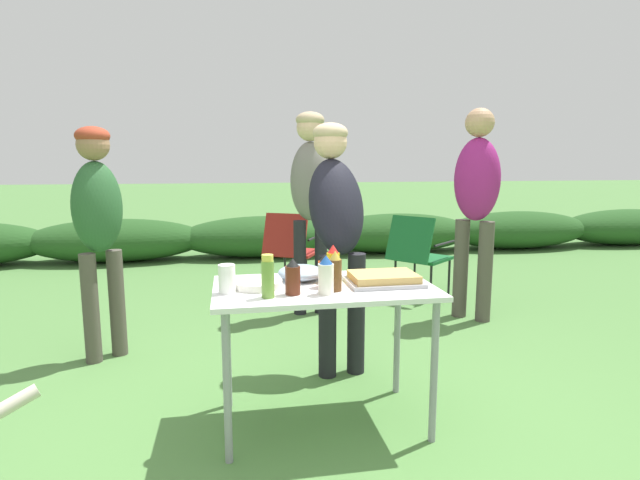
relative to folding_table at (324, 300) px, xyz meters
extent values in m
plane|color=#4C7A3D|center=(0.00, 0.00, -0.66)|extent=(60.00, 60.00, 0.00)
ellipsoid|color=#234C1E|center=(-2.00, 4.72, -0.37)|extent=(2.40, 0.90, 0.58)
ellipsoid|color=#234C1E|center=(0.00, 4.72, -0.37)|extent=(2.40, 0.90, 0.58)
ellipsoid|color=#234C1E|center=(2.00, 4.72, -0.37)|extent=(2.40, 0.90, 0.58)
ellipsoid|color=#234C1E|center=(4.00, 4.72, -0.37)|extent=(2.40, 0.90, 0.58)
ellipsoid|color=#234C1E|center=(6.00, 4.72, -0.37)|extent=(2.40, 0.90, 0.58)
cube|color=white|center=(0.00, 0.00, 0.06)|extent=(1.10, 0.64, 0.02)
cylinder|color=gray|center=(-0.49, -0.27, -0.31)|extent=(0.04, 0.04, 0.71)
cylinder|color=gray|center=(0.49, -0.27, -0.31)|extent=(0.04, 0.04, 0.71)
cylinder|color=gray|center=(-0.49, 0.27, -0.31)|extent=(0.04, 0.04, 0.71)
cylinder|color=gray|center=(0.49, 0.27, -0.31)|extent=(0.04, 0.04, 0.71)
cube|color=#9E9EA3|center=(0.31, -0.02, 0.09)|extent=(0.37, 0.28, 0.02)
cube|color=tan|center=(0.31, -0.02, 0.11)|extent=(0.33, 0.24, 0.04)
cylinder|color=white|center=(-0.33, 0.03, 0.09)|extent=(0.25, 0.25, 0.04)
ellipsoid|color=#99B2CC|center=(-0.10, 0.14, 0.12)|extent=(0.24, 0.24, 0.08)
cylinder|color=white|center=(-0.48, -0.06, 0.15)|extent=(0.08, 0.08, 0.14)
cylinder|color=brown|center=(0.03, -0.11, 0.15)|extent=(0.06, 0.06, 0.15)
cone|color=gold|center=(0.03, -0.11, 0.25)|extent=(0.05, 0.05, 0.04)
cylinder|color=#CC4214|center=(0.00, -0.03, 0.14)|extent=(0.07, 0.07, 0.13)
cone|color=black|center=(0.00, -0.03, 0.23)|extent=(0.06, 0.06, 0.04)
cylinder|color=olive|center=(-0.29, -0.18, 0.16)|extent=(0.06, 0.06, 0.17)
cylinder|color=#D1CC47|center=(-0.29, -0.18, 0.26)|extent=(0.05, 0.05, 0.03)
cylinder|color=silver|center=(-0.02, -0.16, 0.15)|extent=(0.07, 0.07, 0.15)
cone|color=#194793|center=(-0.02, -0.16, 0.24)|extent=(0.06, 0.06, 0.04)
cylinder|color=yellow|center=(0.06, 0.06, 0.15)|extent=(0.07, 0.07, 0.15)
cone|color=red|center=(0.06, 0.06, 0.25)|extent=(0.06, 0.06, 0.04)
cylinder|color=#562314|center=(-0.17, -0.14, 0.14)|extent=(0.07, 0.07, 0.14)
cone|color=black|center=(-0.17, -0.14, 0.23)|extent=(0.06, 0.06, 0.04)
cylinder|color=black|center=(0.13, 0.56, -0.27)|extent=(0.11, 0.11, 0.79)
cylinder|color=black|center=(0.32, 0.59, -0.27)|extent=(0.11, 0.11, 0.79)
ellipsoid|color=black|center=(0.21, 0.69, 0.42)|extent=(0.41, 0.52, 0.68)
sphere|color=#DBAD89|center=(0.19, 0.81, 0.82)|extent=(0.22, 0.22, 0.22)
ellipsoid|color=tan|center=(0.19, 0.81, 0.88)|extent=(0.23, 0.23, 0.13)
cylinder|color=#4C473D|center=(1.52, 1.59, -0.23)|extent=(0.13, 0.13, 0.86)
cylinder|color=#4C473D|center=(1.66, 1.43, -0.23)|extent=(0.13, 0.13, 0.86)
ellipsoid|color=#931E70|center=(1.59, 1.51, 0.55)|extent=(0.47, 0.48, 0.70)
sphere|color=tan|center=(1.59, 1.51, 1.01)|extent=(0.24, 0.24, 0.24)
cylinder|color=#4C473D|center=(-1.40, 1.07, -0.29)|extent=(0.11, 0.11, 0.75)
cylinder|color=#4C473D|center=(-1.26, 1.18, -0.29)|extent=(0.11, 0.11, 0.75)
ellipsoid|color=#28562D|center=(-1.33, 1.12, 0.40)|extent=(0.41, 0.39, 0.61)
sphere|color=#936B4C|center=(-1.33, 1.12, 0.80)|extent=(0.21, 0.21, 0.21)
ellipsoid|color=#993823|center=(-1.33, 1.12, 0.86)|extent=(0.22, 0.22, 0.13)
cylinder|color=black|center=(0.14, 1.90, -0.24)|extent=(0.11, 0.11, 0.85)
cylinder|color=black|center=(0.33, 1.91, -0.24)|extent=(0.11, 0.11, 0.85)
ellipsoid|color=slate|center=(0.24, 1.91, 0.52)|extent=(0.35, 0.26, 0.68)
sphere|color=#DBAD89|center=(0.24, 1.91, 0.98)|extent=(0.23, 0.23, 0.23)
ellipsoid|color=tan|center=(0.24, 1.91, 1.05)|extent=(0.25, 0.25, 0.14)
cylinder|color=beige|center=(-1.15, -0.81, -0.06)|extent=(0.19, 0.13, 0.11)
cube|color=#19602D|center=(1.46, 2.32, -0.28)|extent=(0.65, 0.65, 0.03)
cube|color=#19602D|center=(1.25, 2.14, -0.05)|extent=(0.42, 0.46, 0.44)
cylinder|color=black|center=(1.18, 2.34, -0.47)|extent=(0.02, 0.02, 0.38)
cylinder|color=black|center=(1.44, 2.03, -0.47)|extent=(0.02, 0.02, 0.38)
cylinder|color=black|center=(1.49, 2.60, -0.47)|extent=(0.02, 0.02, 0.38)
cylinder|color=black|center=(1.75, 2.29, -0.47)|extent=(0.02, 0.02, 0.38)
cylinder|color=black|center=(1.32, 2.49, -0.10)|extent=(0.33, 0.28, 0.02)
cylinder|color=black|center=(1.61, 2.14, -0.10)|extent=(0.33, 0.28, 0.02)
cube|color=maroon|center=(0.22, 2.86, -0.28)|extent=(0.62, 0.62, 0.03)
cube|color=maroon|center=(0.09, 2.62, -0.05)|extent=(0.48, 0.36, 0.44)
cylinder|color=black|center=(-0.05, 2.78, -0.47)|extent=(0.02, 0.02, 0.38)
cylinder|color=black|center=(0.30, 2.59, -0.47)|extent=(0.02, 0.02, 0.38)
cylinder|color=black|center=(0.14, 3.14, -0.47)|extent=(0.02, 0.02, 0.38)
cylinder|color=black|center=(0.49, 2.94, -0.47)|extent=(0.02, 0.02, 0.38)
cylinder|color=black|center=(0.02, 2.97, -0.10)|extent=(0.22, 0.38, 0.02)
cylinder|color=black|center=(0.42, 2.75, -0.10)|extent=(0.22, 0.38, 0.02)
camera|label=1|loc=(-0.45, -2.41, 0.70)|focal=28.00mm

